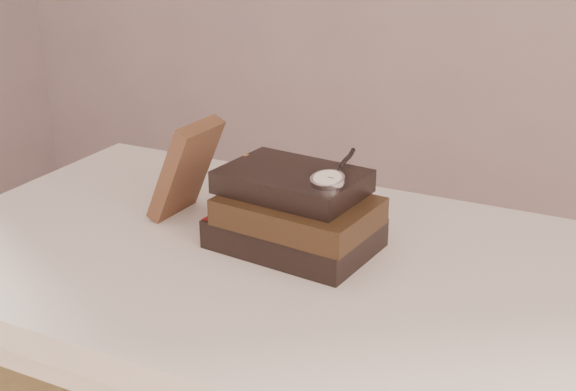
% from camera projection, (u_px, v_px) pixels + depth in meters
% --- Properties ---
extents(table, '(1.00, 0.60, 0.75)m').
position_uv_depth(table, '(273.00, 310.00, 1.07)').
color(table, beige).
rests_on(table, ground).
extents(book_stack, '(0.23, 0.18, 0.11)m').
position_uv_depth(book_stack, '(295.00, 213.00, 1.03)').
color(book_stack, black).
rests_on(book_stack, table).
extents(journal, '(0.09, 0.10, 0.15)m').
position_uv_depth(journal, '(186.00, 169.00, 1.12)').
color(journal, '#3A2216').
rests_on(journal, table).
extents(pocket_watch, '(0.05, 0.15, 0.02)m').
position_uv_depth(pocket_watch, '(330.00, 177.00, 0.97)').
color(pocket_watch, silver).
rests_on(pocket_watch, book_stack).
extents(eyeglasses, '(0.10, 0.11, 0.04)m').
position_uv_depth(eyeglasses, '(277.00, 179.00, 1.12)').
color(eyeglasses, silver).
rests_on(eyeglasses, book_stack).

